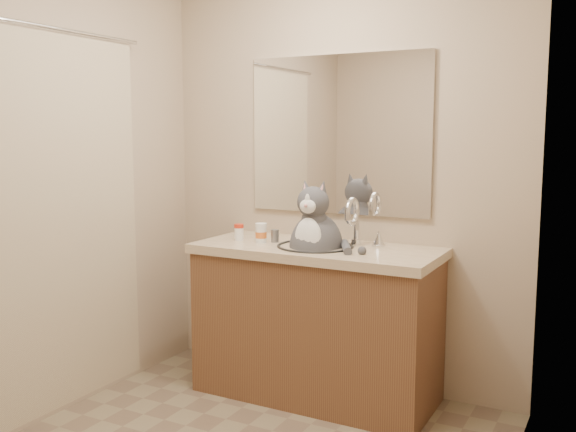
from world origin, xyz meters
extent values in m
cube|color=tan|center=(0.00, 1.25, 1.20)|extent=(2.20, 0.01, 2.40)
cube|color=tan|center=(-1.10, 0.00, 1.20)|extent=(0.01, 2.50, 2.40)
cube|color=tan|center=(1.10, 0.00, 1.20)|extent=(0.01, 2.50, 2.40)
cube|color=brown|center=(0.00, 0.96, 0.40)|extent=(1.30, 0.55, 0.80)
cube|color=beige|center=(0.00, 0.96, 0.83)|extent=(1.34, 0.59, 0.05)
torus|color=black|center=(0.00, 0.94, 0.85)|extent=(0.42, 0.42, 0.02)
ellipsoid|color=white|center=(0.00, 0.94, 0.78)|extent=(0.40, 0.40, 0.15)
cylinder|color=silver|center=(0.17, 1.11, 0.95)|extent=(0.03, 0.03, 0.18)
torus|color=silver|center=(0.17, 1.05, 1.04)|extent=(0.03, 0.16, 0.16)
cone|color=silver|center=(0.30, 1.11, 0.90)|extent=(0.06, 0.06, 0.08)
cube|color=white|center=(0.00, 1.24, 1.45)|extent=(1.10, 0.02, 0.90)
cube|color=beige|center=(-1.05, 0.10, 1.00)|extent=(0.01, 1.20, 1.90)
cylinder|color=silver|center=(-1.05, 0.10, 1.97)|extent=(0.02, 1.30, 0.02)
ellipsoid|color=#46474C|center=(0.00, 0.95, 0.84)|extent=(0.30, 0.33, 0.39)
ellipsoid|color=silver|center=(0.01, 0.84, 0.90)|extent=(0.16, 0.09, 0.24)
ellipsoid|color=#46474C|center=(0.01, 0.90, 1.10)|extent=(0.18, 0.16, 0.17)
ellipsoid|color=silver|center=(0.01, 0.83, 1.08)|extent=(0.09, 0.05, 0.08)
sphere|color=#D88C8C|center=(0.01, 0.81, 1.09)|extent=(0.02, 0.02, 0.02)
cone|color=#46474C|center=(-0.04, 0.91, 1.18)|extent=(0.08, 0.06, 0.09)
cone|color=#46474C|center=(0.06, 0.92, 1.18)|extent=(0.08, 0.06, 0.09)
cylinder|color=#46474C|center=(0.19, 0.92, 0.87)|extent=(0.16, 0.25, 0.04)
cylinder|color=white|center=(-0.47, 0.92, 0.89)|extent=(0.07, 0.07, 0.07)
cylinder|color=red|center=(-0.47, 0.92, 0.93)|extent=(0.07, 0.07, 0.02)
cylinder|color=white|center=(-0.32, 0.92, 0.89)|extent=(0.07, 0.07, 0.09)
cylinder|color=orange|center=(-0.32, 0.92, 0.89)|extent=(0.08, 0.08, 0.04)
cylinder|color=white|center=(-0.32, 0.92, 0.95)|extent=(0.08, 0.08, 0.02)
cylinder|color=slate|center=(-0.26, 0.96, 0.89)|extent=(0.06, 0.06, 0.07)
camera|label=1|loc=(1.49, -2.14, 1.47)|focal=40.00mm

